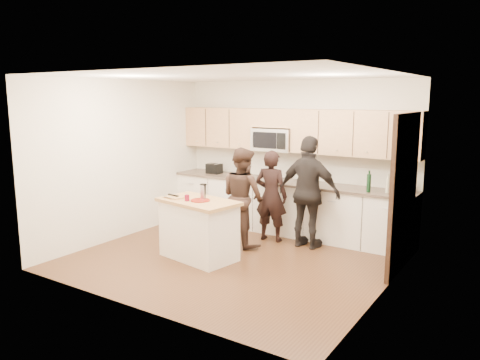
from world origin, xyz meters
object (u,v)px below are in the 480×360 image
Objects in this scene: island at (199,229)px; woman_left at (271,196)px; woman_center at (243,197)px; woman_right at (309,193)px; toaster at (214,169)px.

island is 0.84× the size of woman_left.
woman_right is (0.96, 0.46, 0.10)m from woman_center.
woman_right is (0.69, 0.00, 0.13)m from woman_left.
woman_left is 0.70m from woman_right.
toaster is 0.15× the size of woman_right.
island is at bearing 97.37° from woman_center.
woman_center is 1.07m from woman_right.
woman_center is (-0.27, -0.46, 0.03)m from woman_left.
woman_left is 0.85× the size of woman_right.
toaster is at bearing -17.94° from woman_center.
toaster is 1.66m from woman_center.
woman_left is 0.54m from woman_center.
island is 1.49m from woman_left.
woman_left is (0.47, 1.38, 0.32)m from island.
woman_right reaches higher than woman_left.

